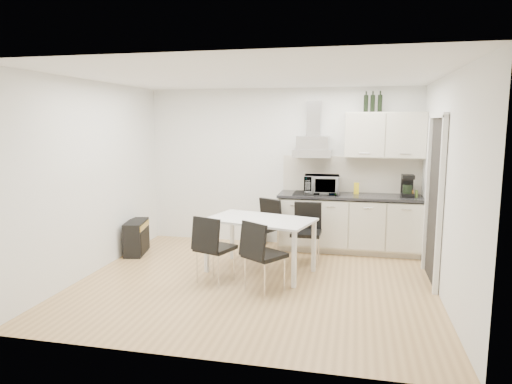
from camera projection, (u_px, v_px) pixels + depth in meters
ground at (255, 282)px, 5.90m from camera, size 4.50×4.50×0.00m
wall_back at (281, 167)px, 7.63m from camera, size 4.50×0.10×2.60m
wall_front at (202, 213)px, 3.77m from camera, size 4.50×0.10×2.60m
wall_left at (93, 178)px, 6.18m from camera, size 0.10×4.00×2.60m
wall_right at (446, 188)px, 5.22m from camera, size 0.10×4.00×2.60m
ceiling at (255, 76)px, 5.50m from camera, size 4.50×4.50×0.00m
doorway at (433, 201)px, 5.80m from camera, size 0.08×1.04×2.10m
kitchenette at (352, 200)px, 7.19m from camera, size 2.22×0.64×2.52m
dining_table at (260, 224)px, 6.20m from camera, size 1.56×1.13×0.75m
chair_far_left at (262, 229)px, 6.95m from camera, size 0.63×0.65×0.88m
chair_far_right at (306, 234)px, 6.63m from camera, size 0.45×0.50×0.88m
chair_near_left at (215, 249)px, 5.84m from camera, size 0.58×0.62×0.88m
chair_near_right at (265, 256)px, 5.53m from camera, size 0.64×0.66×0.88m
guitar_amp at (136, 237)px, 7.15m from camera, size 0.40×0.67×0.52m
floor_speaker at (260, 234)px, 7.78m from camera, size 0.23×0.22×0.32m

